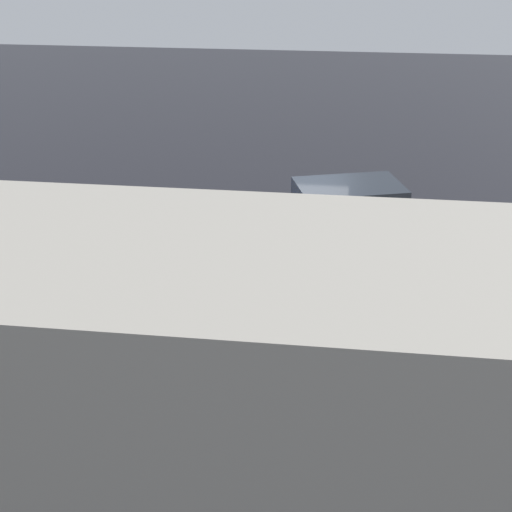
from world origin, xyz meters
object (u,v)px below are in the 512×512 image
(pedestrian, at_px, (88,291))
(moving_hatchback, at_px, (338,228))
(sign_post, at_px, (69,274))
(fire_hydrant, at_px, (132,301))

(pedestrian, bearing_deg, moving_hatchback, -147.87)
(moving_hatchback, bearing_deg, pedestrian, 32.13)
(pedestrian, bearing_deg, sign_post, 95.46)
(moving_hatchback, bearing_deg, sign_post, 40.19)
(moving_hatchback, xyz_separation_m, pedestrian, (4.91, 3.08, -0.34))
(pedestrian, xyz_separation_m, sign_post, (-0.09, 0.98, 0.90))
(moving_hatchback, height_order, pedestrian, moving_hatchback)
(sign_post, bearing_deg, moving_hatchback, -139.81)
(fire_hydrant, xyz_separation_m, sign_post, (0.74, 1.20, 1.18))
(pedestrian, height_order, sign_post, sign_post)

